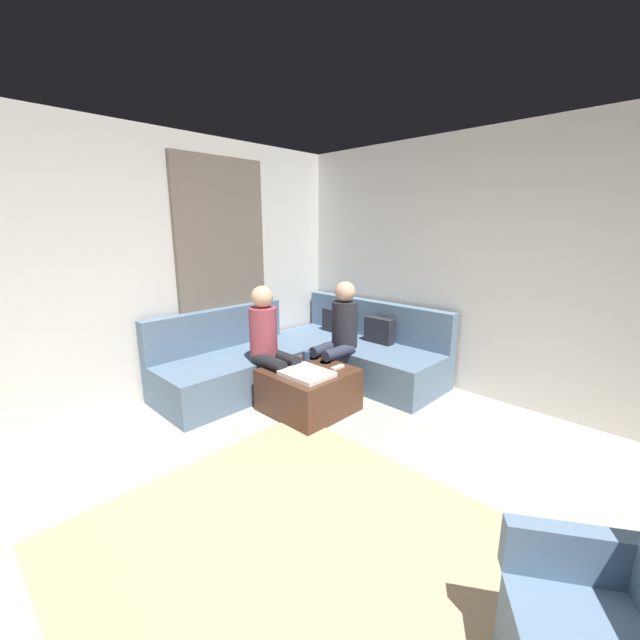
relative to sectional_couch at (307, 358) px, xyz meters
The scene contains 12 objects.
ground_plane 2.82m from the sectional_couch, 42.07° to the right, with size 6.00×6.00×0.10m, color #B2A899.
wall_back 2.57m from the sectional_couch, 27.05° to the left, with size 6.00×0.12×2.70m, color silver.
wall_left 2.33m from the sectional_couch, 114.60° to the right, with size 0.12×6.00×2.70m, color silver.
curtain_panel 1.36m from the sectional_couch, 142.74° to the right, with size 0.06×1.10×2.50m, color #726659.
area_rug 2.60m from the sectional_couch, 43.39° to the right, with size 2.60×2.20×0.01m, color tan.
sectional_couch is the anchor object (origin of this frame).
ottoman 0.76m from the sectional_couch, 42.79° to the right, with size 0.76×0.76×0.42m, color #4C2D1E.
folded_blanket 0.93m from the sectional_couch, 44.05° to the right, with size 0.44×0.36×0.04m, color white.
coffee_mug 0.51m from the sectional_couch, 44.89° to the right, with size 0.08×0.08×0.10m, color #334C72.
game_remote 0.81m from the sectional_couch, 21.79° to the right, with size 0.05×0.15×0.02m, color white.
person_on_couch_back 0.58m from the sectional_couch, ahead, with size 0.30×0.60×1.20m.
person_on_couch_side 0.77m from the sectional_couch, 77.35° to the right, with size 0.60×0.30×1.20m.
Camera 1 is at (1.05, -1.12, 1.77)m, focal length 22.07 mm.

